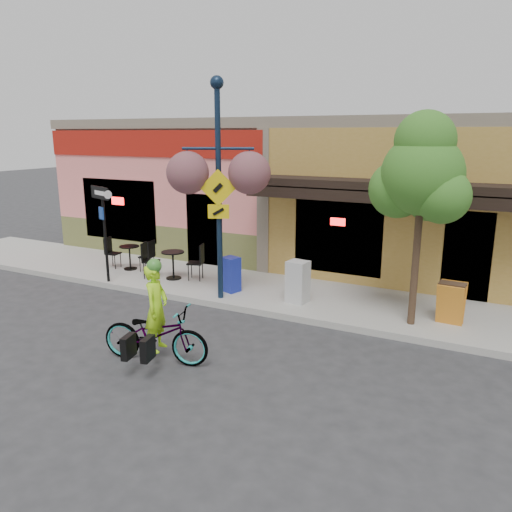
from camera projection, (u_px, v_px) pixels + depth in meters
The scene contains 14 objects.
ground at pixel (236, 320), 11.12m from camera, with size 90.00×90.00×0.00m, color #2D2D30.
sidewalk at pixel (274, 292), 12.84m from camera, with size 24.00×3.00×0.15m, color #9E9B93.
curb at pixel (248, 310), 11.58m from camera, with size 24.00×0.12×0.15m, color #A8A59E.
building at pixel (342, 188), 17.08m from camera, with size 18.20×8.20×4.50m, color #F27C77, non-canonical shape.
bicycle at pixel (155, 334), 9.01m from camera, with size 0.71×2.03×1.06m, color maroon.
cyclist_rider at pixel (157, 321), 8.92m from camera, with size 0.58×0.38×1.59m, color #B3FF1A.
lamp_post at pixel (219, 192), 11.60m from camera, with size 1.65×0.66×5.17m, color #112137, non-canonical shape.
one_way_sign at pixel (105, 235), 13.24m from camera, with size 0.98×0.21×2.57m, color black, non-canonical shape.
cafe_set_left at pixel (130, 254), 14.64m from camera, with size 1.53×0.77×0.92m, color black, non-canonical shape.
cafe_set_right at pixel (173, 261), 13.67m from camera, with size 1.68×0.84×1.01m, color black, non-canonical shape.
newspaper_box_blue at pixel (231, 274), 12.60m from camera, with size 0.40×0.36×0.89m, color #1A29A1, non-canonical shape.
newspaper_box_grey at pixel (298, 282), 11.78m from camera, with size 0.47×0.42×1.00m, color #BABABA, non-canonical shape.
street_tree at pixel (419, 221), 10.02m from camera, with size 1.72×1.72×4.41m, color #3D7A26, non-canonical shape.
sandwich_board at pixel (450, 305), 10.33m from camera, with size 0.53×0.39×0.89m, color orange, non-canonical shape.
Camera 1 is at (5.12, -9.12, 4.06)m, focal length 35.00 mm.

